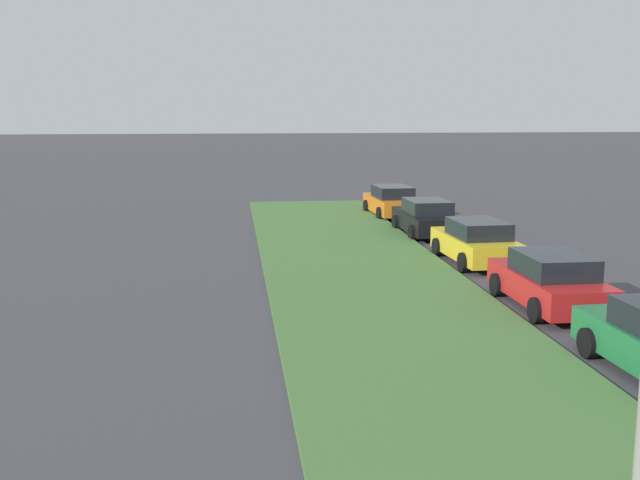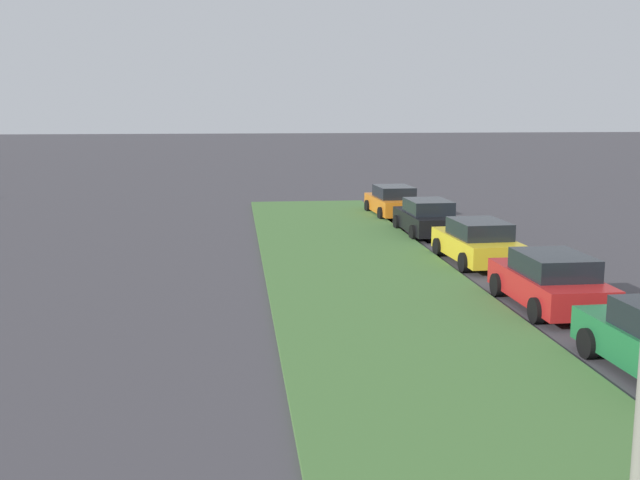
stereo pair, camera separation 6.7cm
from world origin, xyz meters
TOP-DOWN VIEW (x-y plane):
  - grass_median at (10.00, 6.30)m, footprint 60.00×6.00m
  - parked_car_red at (17.64, 2.11)m, footprint 4.32×2.05m
  - parked_car_yellow at (23.42, 2.17)m, footprint 4.37×2.16m
  - parked_car_black at (29.13, 2.43)m, footprint 4.34×2.10m
  - parked_car_orange at (34.57, 2.69)m, footprint 4.39×2.19m

SIDE VIEW (x-z plane):
  - grass_median at x=10.00m, z-range 0.00..0.12m
  - parked_car_red at x=17.64m, z-range -0.02..1.45m
  - parked_car_yellow at x=23.42m, z-range -0.02..1.45m
  - parked_car_black at x=29.13m, z-range -0.02..1.45m
  - parked_car_orange at x=34.57m, z-range -0.02..1.45m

